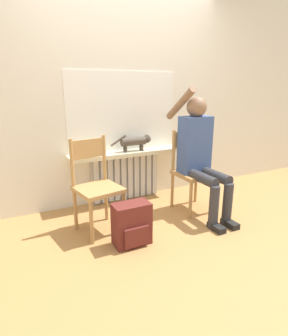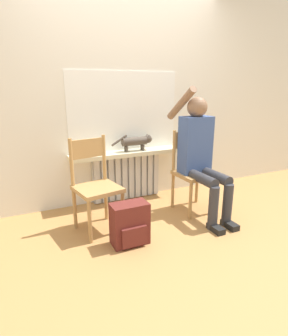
{
  "view_description": "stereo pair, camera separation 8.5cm",
  "coord_description": "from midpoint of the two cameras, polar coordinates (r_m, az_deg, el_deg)",
  "views": [
    {
      "loc": [
        -1.32,
        -2.0,
        1.39
      ],
      "look_at": [
        0.0,
        0.63,
        0.55
      ],
      "focal_mm": 30.0,
      "sensor_mm": 36.0,
      "label": 1
    },
    {
      "loc": [
        -1.24,
        -2.04,
        1.39
      ],
      "look_at": [
        0.0,
        0.63,
        0.55
      ],
      "focal_mm": 30.0,
      "sensor_mm": 36.0,
      "label": 2
    }
  ],
  "objects": [
    {
      "name": "ground_plane",
      "position": [
        2.77,
        5.17,
        -14.24
      ],
      "size": [
        12.0,
        12.0,
        0.0
      ],
      "primitive_type": "plane",
      "color": "#B27F47"
    },
    {
      "name": "chair_right",
      "position": [
        3.28,
        9.02,
        -0.36
      ],
      "size": [
        0.42,
        0.42,
        0.93
      ],
      "rotation": [
        0.0,
        0.0,
        0.03
      ],
      "color": "#B2844C",
      "rests_on": "ground_plane"
    },
    {
      "name": "windowsill",
      "position": [
        3.45,
        -4.06,
        2.98
      ],
      "size": [
        1.44,
        0.23,
        0.05
      ],
      "color": "beige",
      "rests_on": "radiator"
    },
    {
      "name": "backpack",
      "position": [
        2.61,
        -3.43,
        -11.38
      ],
      "size": [
        0.34,
        0.22,
        0.4
      ],
      "color": "maroon",
      "rests_on": "ground_plane"
    },
    {
      "name": "cat",
      "position": [
        3.44,
        -2.31,
        5.5
      ],
      "size": [
        0.53,
        0.1,
        0.21
      ],
      "color": "#4C4238",
      "rests_on": "windowsill"
    },
    {
      "name": "window_glass",
      "position": [
        3.47,
        -4.95,
        11.32
      ],
      "size": [
        1.39,
        0.01,
        0.94
      ],
      "color": "white",
      "rests_on": "windowsill"
    },
    {
      "name": "wall_with_window",
      "position": [
        3.49,
        -5.27,
        15.28
      ],
      "size": [
        7.0,
        0.06,
        2.7
      ],
      "color": "white",
      "rests_on": "ground_plane"
    },
    {
      "name": "chair_left",
      "position": [
        2.8,
        -10.56,
        -3.35
      ],
      "size": [
        0.47,
        0.47,
        0.93
      ],
      "rotation": [
        0.0,
        0.0,
        0.18
      ],
      "color": "#B2844C",
      "rests_on": "ground_plane"
    },
    {
      "name": "person",
      "position": [
        3.13,
        10.53,
        3.45
      ],
      "size": [
        0.36,
        1.03,
        1.41
      ],
      "color": "#333338",
      "rests_on": "ground_plane"
    },
    {
      "name": "radiator",
      "position": [
        3.59,
        -4.39,
        -1.78
      ],
      "size": [
        0.89,
        0.08,
        0.59
      ],
      "color": "silver",
      "rests_on": "ground_plane"
    }
  ]
}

